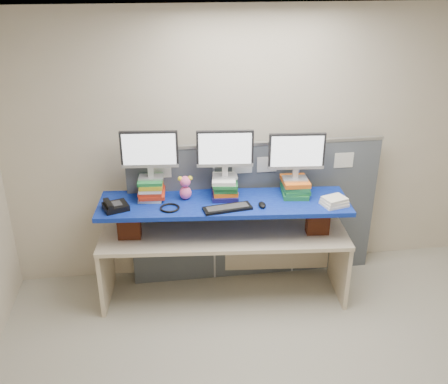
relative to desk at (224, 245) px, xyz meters
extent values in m
cube|color=beige|center=(0.38, -1.45, 0.82)|extent=(5.00, 4.00, 2.80)
cube|color=white|center=(0.38, -1.45, 2.21)|extent=(5.00, 4.00, 0.01)
cube|color=#444A51|center=(-0.49, 0.33, 0.17)|extent=(0.85, 0.05, 1.50)
cube|color=#444A51|center=(0.38, 0.33, 0.17)|extent=(0.85, 0.05, 1.50)
cube|color=#444A51|center=(1.24, 0.33, 0.17)|extent=(0.85, 0.05, 1.50)
cube|color=#B5B7BC|center=(0.38, 0.33, 0.93)|extent=(2.60, 0.06, 0.03)
cube|color=silver|center=(-0.57, 0.30, 0.72)|extent=(0.20, 0.00, 0.16)
cube|color=silver|center=(0.23, 0.30, 0.72)|extent=(0.20, 0.00, 0.16)
cube|color=silver|center=(0.48, 0.30, 0.72)|extent=(0.20, 0.00, 0.16)
cube|color=silver|center=(1.28, 0.30, 0.72)|extent=(0.20, 0.00, 0.16)
cube|color=beige|center=(0.00, 0.00, 0.13)|extent=(2.46, 0.92, 0.04)
cube|color=beige|center=(-1.18, 0.11, -0.24)|extent=(0.10, 0.65, 0.69)
cube|color=beige|center=(1.18, -0.11, -0.24)|extent=(0.10, 0.65, 0.69)
cube|color=brown|center=(-0.91, 0.03, 0.29)|extent=(0.22, 0.14, 0.29)
cube|color=brown|center=(0.90, -0.13, 0.29)|extent=(0.22, 0.14, 0.29)
cube|color=navy|center=(0.00, 0.00, 0.46)|extent=(2.42, 0.81, 0.04)
cube|color=white|center=(-0.68, 0.18, 0.50)|extent=(0.25, 0.29, 0.03)
cube|color=red|center=(-0.67, 0.18, 0.53)|extent=(0.26, 0.30, 0.03)
cube|color=red|center=(-0.68, 0.18, 0.57)|extent=(0.25, 0.30, 0.03)
cube|color=white|center=(-0.68, 0.19, 0.60)|extent=(0.24, 0.32, 0.03)
cube|color=gold|center=(-0.67, 0.17, 0.64)|extent=(0.23, 0.29, 0.04)
cube|color=#1D6E33|center=(-0.68, 0.19, 0.67)|extent=(0.25, 0.32, 0.03)
cube|color=#171357|center=(0.02, 0.11, 0.50)|extent=(0.27, 0.31, 0.04)
cube|color=orange|center=(0.03, 0.12, 0.55)|extent=(0.24, 0.27, 0.04)
cube|color=#1D6E33|center=(0.03, 0.12, 0.59)|extent=(0.25, 0.29, 0.05)
cube|color=#1D6E33|center=(0.03, 0.12, 0.63)|extent=(0.27, 0.33, 0.03)
cube|color=white|center=(0.02, 0.11, 0.67)|extent=(0.26, 0.30, 0.04)
cube|color=#1D6E33|center=(0.70, 0.05, 0.51)|extent=(0.28, 0.33, 0.04)
cube|color=#1D6E33|center=(0.71, 0.05, 0.54)|extent=(0.26, 0.29, 0.03)
cube|color=#1D6E33|center=(0.71, 0.06, 0.58)|extent=(0.27, 0.31, 0.04)
cube|color=orange|center=(0.70, 0.06, 0.62)|extent=(0.26, 0.30, 0.04)
cube|color=#B4B3B9|center=(-0.67, 0.18, 0.70)|extent=(0.25, 0.17, 0.02)
cube|color=#B4B3B9|center=(-0.67, 0.18, 0.75)|extent=(0.06, 0.05, 0.10)
cube|color=black|center=(-0.67, 0.18, 0.98)|extent=(0.53, 0.09, 0.35)
cube|color=white|center=(-0.67, 0.16, 0.98)|extent=(0.49, 0.05, 0.31)
cube|color=#B4B3B9|center=(0.03, 0.12, 0.69)|extent=(0.25, 0.17, 0.02)
cube|color=#B4B3B9|center=(0.03, 0.12, 0.75)|extent=(0.06, 0.05, 0.10)
cube|color=black|center=(0.03, 0.12, 0.97)|extent=(0.53, 0.09, 0.35)
cube|color=white|center=(0.03, 0.10, 0.97)|extent=(0.49, 0.05, 0.31)
cube|color=#B4B3B9|center=(0.70, 0.06, 0.65)|extent=(0.25, 0.17, 0.02)
cube|color=#B4B3B9|center=(0.70, 0.06, 0.71)|extent=(0.06, 0.05, 0.10)
cube|color=black|center=(0.70, 0.06, 0.93)|extent=(0.53, 0.09, 0.35)
cube|color=white|center=(0.70, 0.04, 0.93)|extent=(0.49, 0.05, 0.31)
cube|color=black|center=(0.01, -0.17, 0.50)|extent=(0.47, 0.22, 0.02)
cube|color=#323235|center=(0.01, -0.17, 0.51)|extent=(0.40, 0.16, 0.00)
ellipsoid|color=black|center=(0.34, -0.16, 0.50)|extent=(0.09, 0.13, 0.04)
cube|color=black|center=(-1.01, -0.02, 0.51)|extent=(0.26, 0.25, 0.05)
cube|color=#323235|center=(-1.01, -0.02, 0.54)|extent=(0.14, 0.14, 0.01)
cube|color=black|center=(-1.07, -0.04, 0.56)|extent=(0.11, 0.20, 0.04)
torus|color=black|center=(-0.52, -0.08, 0.49)|extent=(0.22, 0.22, 0.02)
ellipsoid|color=pink|center=(-0.35, 0.11, 0.55)|extent=(0.11, 0.10, 0.13)
sphere|color=pink|center=(-0.35, 0.11, 0.67)|extent=(0.10, 0.10, 0.10)
sphere|color=yellow|center=(-0.40, 0.11, 0.70)|extent=(0.05, 0.05, 0.05)
sphere|color=yellow|center=(-0.31, 0.11, 0.70)|extent=(0.05, 0.05, 0.05)
cube|color=white|center=(1.01, -0.22, 0.50)|extent=(0.26, 0.23, 0.03)
cube|color=white|center=(1.01, -0.22, 0.52)|extent=(0.25, 0.22, 0.03)
cube|color=white|center=(1.01, -0.22, 0.55)|extent=(0.24, 0.21, 0.03)
camera|label=1|loc=(-0.60, -4.21, 2.56)|focal=40.00mm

